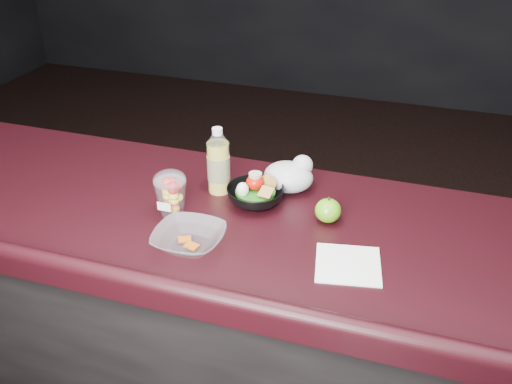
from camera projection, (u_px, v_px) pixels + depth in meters
counter at (242, 349)px, 1.86m from camera, size 4.06×0.71×1.02m
lemonade_bottle at (219, 165)px, 1.69m from camera, size 0.07×0.07×0.21m
fruit_cup at (171, 192)px, 1.60m from camera, size 0.09×0.09×0.13m
green_apple at (328, 211)px, 1.58m from camera, size 0.07×0.07×0.08m
plastic_bag at (290, 175)px, 1.72m from camera, size 0.15×0.12×0.11m
snack_bowl at (255, 194)px, 1.66m from camera, size 0.19×0.19×0.09m
takeout_bowl at (189, 239)px, 1.48m from camera, size 0.19×0.19×0.05m
paper_napkin at (348, 264)px, 1.42m from camera, size 0.19×0.19×0.00m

